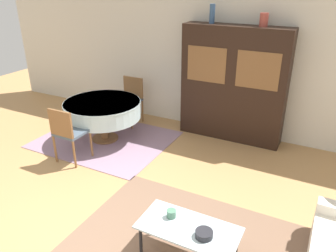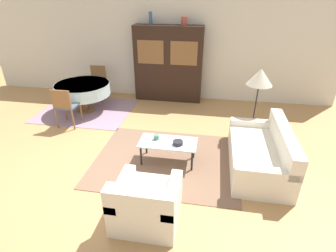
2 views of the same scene
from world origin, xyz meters
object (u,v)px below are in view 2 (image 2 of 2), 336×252
Objects in this scene: armchair at (146,204)px; cup at (156,137)px; dining_chair_near at (65,105)px; floor_lamp at (260,79)px; vase_tall at (151,18)px; coffee_table at (168,144)px; dining_chair_far at (97,80)px; dining_table at (83,89)px; vase_short at (184,21)px; bowl at (178,143)px; couch at (261,154)px; display_cabinet at (168,64)px.

armchair reaches higher than cup.
dining_chair_near is 2.48m from cup.
floor_lamp is 3.26m from vase_tall.
dining_chair_far is at bearing 132.18° from coffee_table.
dining_chair_far is at bearing 90.00° from dining_table.
cup is 0.31× the size of vase_tall.
vase_short is (0.11, 3.01, 1.66)m from cup.
armchair is 3.46m from dining_chair_near.
coffee_table is 2.72m from dining_chair_near.
cup is at bearing 164.94° from coffee_table.
cup is at bearing -75.92° from vase_tall.
dining_table is at bearing -153.90° from vase_short.
cup is (2.30, -1.83, -0.12)m from dining_table.
dining_table is at bearing 141.45° from cup.
coffee_table is 0.25m from cup.
bowl is at bearing -69.46° from vase_tall.
armchair is 0.60× the size of floor_lamp.
dining_chair_far is (-4.17, 2.69, 0.26)m from couch.
coffee_table is (0.06, 1.41, 0.09)m from armchair.
display_cabinet is 20.45× the size of cup.
floor_lamp is at bearing 58.51° from armchair.
vase_tall reaches higher than cup.
display_cabinet is 3.07m from cup.
dining_chair_near is at bearing -175.11° from floor_lamp.
armchair is at bearing -78.31° from vase_tall.
armchair is 3.38m from floor_lamp.
coffee_table is 1.13× the size of dining_chair_near.
dining_chair_near is at bearing -134.00° from display_cabinet.
floor_lamp is at bearing -38.50° from display_cabinet.
display_cabinet is 2.92m from dining_chair_near.
coffee_table is 3.18m from display_cabinet.
floor_lamp is (-0.01, 1.26, 0.98)m from couch.
coffee_table is 5.86× the size of bowl.
floor_lamp is at bearing 0.67° from couch.
vase_tall reaches higher than coffee_table.
dining_table is at bearing 126.78° from armchair.
couch is 4.97m from dining_chair_far.
dining_chair_near reaches higher than coffee_table.
floor_lamp is (1.64, 1.35, 0.89)m from coffee_table.
floor_lamp is at bearing 44.05° from bowl.
dining_chair_near is at bearing 158.46° from coffee_table.
vase_tall is (-2.62, 1.72, 0.92)m from floor_lamp.
couch reaches higher than coffee_table.
dining_chair_near is at bearing 157.84° from cup.
vase_short reaches higher than armchair.
dining_chair_near is at bearing 90.00° from dining_chair_far.
cup is 3.44m from vase_short.
vase_short is (2.41, 1.18, 1.54)m from dining_table.
coffee_table is 3.69m from vase_tall.
vase_short reaches higher than floor_lamp.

